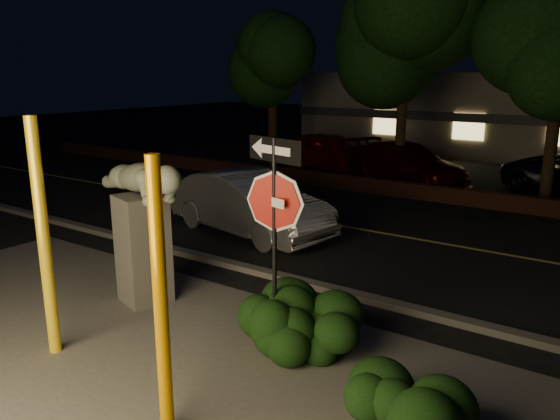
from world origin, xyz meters
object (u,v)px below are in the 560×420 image
object	(u,v)px
silver_sedan	(249,203)
yellow_pole_right	(161,301)
parked_car_red	(330,151)
parked_car_darkred	(405,163)
yellow_pole_left	(44,240)
signpost	(274,202)
sculpture	(142,215)

from	to	relation	value
silver_sedan	yellow_pole_right	bearing A→B (deg)	-137.84
silver_sedan	parked_car_red	distance (m)	9.81
yellow_pole_right	parked_car_darkred	bearing A→B (deg)	102.22
parked_car_darkred	yellow_pole_left	bearing A→B (deg)	-155.55
parked_car_red	signpost	bearing A→B (deg)	-150.05
yellow_pole_right	sculpture	xyz separation A→B (m)	(-2.95, 2.37, 0.01)
yellow_pole_left	parked_car_darkred	xyz separation A→B (m)	(-0.60, 14.82, -0.97)
yellow_pole_right	parked_car_darkred	xyz separation A→B (m)	(-3.29, 15.18, -0.84)
yellow_pole_left	yellow_pole_right	xyz separation A→B (m)	(2.68, -0.36, -0.12)
yellow_pole_left	parked_car_darkred	bearing A→B (deg)	92.33
yellow_pole_left	parked_car_red	distance (m)	16.42
yellow_pole_right	parked_car_red	bearing A→B (deg)	113.51
signpost	silver_sedan	distance (m)	6.15
yellow_pole_left	signpost	distance (m)	3.26
signpost	parked_car_darkred	xyz separation A→B (m)	(-3.16, 12.87, -1.47)
yellow_pole_left	yellow_pole_right	world-z (taller)	yellow_pole_left
sculpture	silver_sedan	xyz separation A→B (m)	(-1.13, 4.44, -0.82)
sculpture	silver_sedan	size ratio (longest dim) A/B	0.55
sculpture	parked_car_red	bearing A→B (deg)	123.57
signpost	parked_car_red	distance (m)	15.54
signpost	sculpture	xyz separation A→B (m)	(-2.82, 0.05, -0.62)
yellow_pole_right	silver_sedan	distance (m)	7.97
yellow_pole_left	parked_car_red	size ratio (longest dim) A/B	0.74
sculpture	yellow_pole_right	bearing A→B (deg)	-21.68
yellow_pole_left	silver_sedan	xyz separation A→B (m)	(-1.39, 6.45, -0.93)
sculpture	yellow_pole_left	bearing A→B (deg)	-65.42
yellow_pole_right	sculpture	size ratio (longest dim) A/B	1.23
parked_car_darkred	silver_sedan	bearing A→B (deg)	-163.25
signpost	silver_sedan	world-z (taller)	signpost
parked_car_darkred	signpost	bearing A→B (deg)	-144.08
yellow_pole_left	parked_car_darkred	size ratio (longest dim) A/B	0.66
signpost	sculpture	distance (m)	2.89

